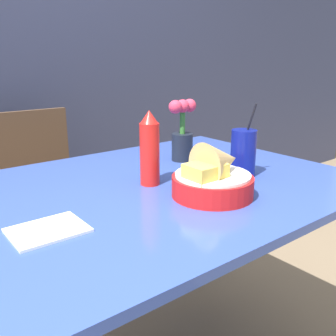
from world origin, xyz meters
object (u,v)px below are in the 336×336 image
(drink_cup, at_px, (243,154))
(flower_vase, at_px, (182,132))
(ketchup_bottle, at_px, (150,149))
(chair_far_window, at_px, (38,187))
(food_basket, at_px, (215,176))

(drink_cup, bearing_deg, flower_vase, 96.49)
(ketchup_bottle, distance_m, flower_vase, 0.29)
(chair_far_window, bearing_deg, flower_vase, -67.34)
(food_basket, distance_m, ketchup_bottle, 0.21)
(food_basket, xyz_separation_m, drink_cup, (0.20, 0.07, 0.01))
(chair_far_window, height_order, flower_vase, flower_vase)
(food_basket, height_order, ketchup_bottle, ketchup_bottle)
(flower_vase, bearing_deg, drink_cup, -83.51)
(chair_far_window, bearing_deg, ketchup_bottle, -86.87)
(chair_far_window, relative_size, ketchup_bottle, 3.96)
(food_basket, relative_size, drink_cup, 0.95)
(chair_far_window, xyz_separation_m, flower_vase, (0.30, -0.72, 0.34))
(ketchup_bottle, relative_size, drink_cup, 0.95)
(ketchup_bottle, xyz_separation_m, drink_cup, (0.28, -0.11, -0.04))
(ketchup_bottle, distance_m, drink_cup, 0.31)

